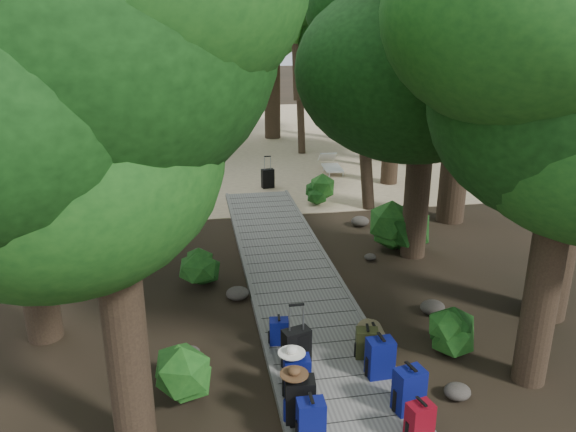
{
  "coord_description": "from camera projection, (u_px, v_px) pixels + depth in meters",
  "views": [
    {
      "loc": [
        -2.04,
        -10.14,
        5.37
      ],
      "look_at": [
        0.15,
        2.12,
        1.0
      ],
      "focal_mm": 35.0,
      "sensor_mm": 36.0,
      "label": 1
    }
  ],
  "objects": [
    {
      "name": "tree_left_c",
      "position": [
        103.0,
        75.0,
        11.85
      ],
      "size": [
        4.9,
        4.9,
        8.52
      ],
      "primitive_type": null,
      "color": "black",
      "rests_on": "ground"
    },
    {
      "name": "backpack_right_d",
      "position": [
        367.0,
        342.0,
        9.17
      ],
      "size": [
        0.41,
        0.33,
        0.54
      ],
      "primitive_type": null,
      "rotation": [
        0.0,
        0.0,
        -0.23
      ],
      "color": "#363616",
      "rests_on": "boardwalk"
    },
    {
      "name": "shrub_right_a",
      "position": [
        453.0,
        333.0,
        9.43
      ],
      "size": [
        0.86,
        0.86,
        0.77
      ],
      "primitive_type": null,
      "color": "#174815",
      "rests_on": "ground"
    },
    {
      "name": "palm_right_b",
      "position": [
        367.0,
        40.0,
        20.59
      ],
      "size": [
        4.82,
        4.82,
        9.3
      ],
      "primitive_type": null,
      "color": "#103B12",
      "rests_on": "ground"
    },
    {
      "name": "tree_back_c",
      "position": [
        338.0,
        48.0,
        25.47
      ],
      "size": [
        4.62,
        4.62,
        8.32
      ],
      "primitive_type": null,
      "color": "black",
      "rests_on": "ground"
    },
    {
      "name": "palm_right_a",
      "position": [
        377.0,
        64.0,
        15.76
      ],
      "size": [
        4.9,
        4.9,
        8.35
      ],
      "primitive_type": null,
      "color": "#103B12",
      "rests_on": "ground"
    },
    {
      "name": "tree_left_b",
      "position": [
        6.0,
        91.0,
        8.62
      ],
      "size": [
        4.81,
        4.81,
        8.66
      ],
      "primitive_type": null,
      "color": "black",
      "rests_on": "ground"
    },
    {
      "name": "sun_lounger",
      "position": [
        332.0,
        164.0,
        20.6
      ],
      "size": [
        0.77,
        2.01,
        0.64
      ],
      "primitive_type": null,
      "rotation": [
        0.0,
        0.0,
        -0.07
      ],
      "color": "silver",
      "rests_on": "sand_beach"
    },
    {
      "name": "ground",
      "position": [
        299.0,
        296.0,
        11.53
      ],
      "size": [
        120.0,
        120.0,
        0.0
      ],
      "primitive_type": "plane",
      "color": "black",
      "rests_on": "ground"
    },
    {
      "name": "backpack_right_a",
      "position": [
        420.0,
        420.0,
        7.34
      ],
      "size": [
        0.38,
        0.31,
        0.6
      ],
      "primitive_type": null,
      "rotation": [
        0.0,
        0.0,
        0.23
      ],
      "color": "maroon",
      "rests_on": "boardwalk"
    },
    {
      "name": "backpack_left_d",
      "position": [
        279.0,
        330.0,
        9.57
      ],
      "size": [
        0.35,
        0.27,
        0.49
      ],
      "primitive_type": null,
      "rotation": [
        0.0,
        0.0,
        -0.1
      ],
      "color": "navy",
      "rests_on": "boardwalk"
    },
    {
      "name": "tree_right_a",
      "position": [
        565.0,
        155.0,
        7.66
      ],
      "size": [
        4.34,
        4.34,
        7.23
      ],
      "primitive_type": null,
      "color": "black",
      "rests_on": "ground"
    },
    {
      "name": "lone_suitcase_on_sand",
      "position": [
        268.0,
        178.0,
        18.78
      ],
      "size": [
        0.44,
        0.3,
        0.64
      ],
      "primitive_type": null,
      "rotation": [
        0.0,
        0.0,
        0.19
      ],
      "color": "black",
      "rests_on": "sand_beach"
    },
    {
      "name": "rock_right_c",
      "position": [
        370.0,
        257.0,
        13.23
      ],
      "size": [
        0.28,
        0.25,
        0.15
      ],
      "primitive_type": null,
      "color": "#4C473F",
      "rests_on": "ground"
    },
    {
      "name": "suitcase_on_boardwalk",
      "position": [
        296.0,
        349.0,
        8.86
      ],
      "size": [
        0.48,
        0.35,
        0.67
      ],
      "primitive_type": null,
      "rotation": [
        0.0,
        0.0,
        0.28
      ],
      "color": "black",
      "rests_on": "boardwalk"
    },
    {
      "name": "tree_right_f",
      "position": [
        432.0,
        47.0,
        20.23
      ],
      "size": [
        4.97,
        4.97,
        8.88
      ],
      "primitive_type": null,
      "color": "black",
      "rests_on": "ground"
    },
    {
      "name": "boardwalk",
      "position": [
        290.0,
        273.0,
        12.44
      ],
      "size": [
        2.0,
        12.0,
        0.12
      ],
      "primitive_type": "cube",
      "color": "gray",
      "rests_on": "ground"
    },
    {
      "name": "sand_beach",
      "position": [
        233.0,
        140.0,
        26.39
      ],
      "size": [
        40.0,
        22.0,
        0.02
      ],
      "primitive_type": "cube",
      "color": "#CBB389",
      "rests_on": "ground"
    },
    {
      "name": "tree_right_c",
      "position": [
        426.0,
        77.0,
        12.15
      ],
      "size": [
        4.85,
        4.85,
        8.4
      ],
      "primitive_type": null,
      "color": "black",
      "rests_on": "ground"
    },
    {
      "name": "tree_right_e",
      "position": [
        396.0,
        61.0,
        18.09
      ],
      "size": [
        4.56,
        4.56,
        8.21
      ],
      "primitive_type": null,
      "color": "black",
      "rests_on": "ground"
    },
    {
      "name": "shrub_left_b",
      "position": [
        197.0,
        268.0,
        11.83
      ],
      "size": [
        0.92,
        0.92,
        0.83
      ],
      "primitive_type": null,
      "color": "#174815",
      "rests_on": "ground"
    },
    {
      "name": "hat_brown",
      "position": [
        294.0,
        371.0,
        7.52
      ],
      "size": [
        0.39,
        0.39,
        0.12
      ],
      "primitive_type": null,
      "color": "#51351E",
      "rests_on": "backpack_left_b"
    },
    {
      "name": "shrub_left_a",
      "position": [
        183.0,
        374.0,
        8.19
      ],
      "size": [
        1.07,
        1.07,
        0.96
      ],
      "primitive_type": null,
      "color": "#174815",
      "rests_on": "ground"
    },
    {
      "name": "rock_left_c",
      "position": [
        238.0,
        293.0,
        11.36
      ],
      "size": [
        0.47,
        0.42,
        0.26
      ],
      "primitive_type": null,
      "color": "#4C473F",
      "rests_on": "ground"
    },
    {
      "name": "backpack_left_a",
      "position": [
        311.0,
        419.0,
        7.3
      ],
      "size": [
        0.37,
        0.26,
        0.68
      ],
      "primitive_type": null,
      "rotation": [
        0.0,
        0.0,
        -0.01
      ],
      "color": "navy",
      "rests_on": "boardwalk"
    },
    {
      "name": "duffel_right_khaki",
      "position": [
        374.0,
        339.0,
        9.38
      ],
      "size": [
        0.45,
        0.63,
        0.4
      ],
      "primitive_type": null,
      "rotation": [
        0.0,
        0.0,
        -0.07
      ],
      "color": "brown",
      "rests_on": "boardwalk"
    },
    {
      "name": "hat_white",
      "position": [
        292.0,
        349.0,
        8.06
      ],
      "size": [
        0.4,
        0.4,
        0.13
      ],
      "primitive_type": null,
      "color": "silver",
      "rests_on": "backpack_left_c"
    },
    {
      "name": "backpack_left_b",
      "position": [
        300.0,
        398.0,
        7.65
      ],
      "size": [
        0.44,
        0.33,
        0.75
      ],
      "primitive_type": null,
      "rotation": [
        0.0,
        0.0,
        -0.11
      ],
      "color": "black",
      "rests_on": "boardwalk"
    },
    {
      "name": "kayak",
      "position": [
        163.0,
        170.0,
        20.44
      ],
      "size": [
        1.52,
        3.26,
        0.32
      ],
      "primitive_type": "ellipsoid",
      "rotation": [
        0.0,
        0.0,
        0.27
      ],
      "color": "#B60F11",
      "rests_on": "sand_beach"
    },
    {
      "name": "rock_right_b",
      "position": [
        433.0,
        307.0,
        10.8
      ],
      "size": [
        0.48,
        0.43,
        0.26
      ],
      "primitive_type": null,
      "color": "#4C473F",
      "rests_on": "ground"
    },
    {
      "name": "rock_right_a",
      "position": [
        457.0,
        392.0,
        8.39
      ],
      "size": [
        0.41,
        0.37,
        0.22
      ],
      "primitive_type": null,
      "color": "#4C473F",
      "rests_on": "ground"
    },
    {
      "name": "shrub_left_c",
      "position": [
        156.0,
        212.0,
        15.14
      ],
      "size": [
        1.04,
        1.04,
        0.94
      ],
      "primitive_type": null,
      "color": "#174815",
      "rests_on": "ground"
    },
    {
      "name": "rock_left_d",
      "position": [
        198.0,
        251.0,
        13.57
      ],
      "size": [
        0.27,
        0.24,
        0.15
      ],
      "primitive_type": null,
      "color": "#4C473F",
      "rests_on": "ground"
    },
    {
      "name": "backpack_left_c",
      "position": [
        297.0,
        374.0,
        8.19
      ],
      "size": [
        0.4,
        0.29,
        0.71
      ],
      "primitive_type": null,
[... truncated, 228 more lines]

